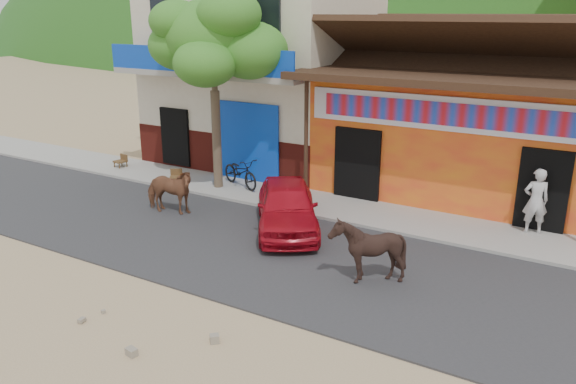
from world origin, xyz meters
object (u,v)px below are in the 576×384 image
at_px(cow_tan, 169,191).
at_px(scooter, 240,172).
at_px(cow_dark, 367,250).
at_px(cafe_chair_left, 120,156).
at_px(red_car, 287,206).
at_px(cafe_chair_right, 176,171).
at_px(pedestrian, 536,201).
at_px(tree, 215,91).

distance_m(cow_tan, scooter, 2.87).
xyz_separation_m(cow_tan, scooter, (0.39, 2.85, -0.11)).
bearing_deg(cow_dark, cafe_chair_left, -101.05).
height_order(red_car, cafe_chair_right, red_car).
distance_m(pedestrian, cafe_chair_left, 13.53).
relative_size(cow_tan, scooter, 0.87).
relative_size(cow_dark, scooter, 0.80).
relative_size(tree, cafe_chair_left, 7.35).
bearing_deg(red_car, cafe_chair_right, 130.65).
bearing_deg(red_car, pedestrian, -6.46).
bearing_deg(scooter, pedestrian, -64.14).
bearing_deg(pedestrian, tree, -17.84).
xyz_separation_m(cow_dark, scooter, (-5.90, 3.93, -0.16)).
bearing_deg(pedestrian, cow_dark, 36.37).
xyz_separation_m(tree, scooter, (0.60, 0.36, -2.54)).
height_order(cow_dark, cafe_chair_left, cow_dark).
distance_m(scooter, pedestrian, 8.52).
height_order(red_car, pedestrian, pedestrian).
height_order(cow_tan, cow_dark, cow_dark).
bearing_deg(cow_dark, pedestrian, 157.20).
bearing_deg(red_car, tree, 119.71).
bearing_deg(tree, cafe_chair_right, -164.47).
xyz_separation_m(cow_dark, pedestrian, (2.60, 4.43, 0.20)).
bearing_deg(pedestrian, scooter, -19.89).
height_order(red_car, scooter, red_car).
bearing_deg(red_car, cafe_chair_left, 133.27).
xyz_separation_m(cow_tan, pedestrian, (8.89, 3.35, 0.26)).
bearing_deg(cafe_chair_left, tree, 8.11).
distance_m(red_car, pedestrian, 6.15).
bearing_deg(cow_tan, tree, -6.90).
relative_size(cow_tan, red_car, 0.42).
relative_size(red_car, pedestrian, 2.23).
height_order(tree, scooter, tree).
relative_size(tree, cow_tan, 3.88).
relative_size(tree, red_car, 1.62).
height_order(tree, cafe_chair_right, tree).
relative_size(red_car, scooter, 2.09).
bearing_deg(tree, cafe_chair_left, 178.63).
relative_size(pedestrian, cafe_chair_left, 2.03).
relative_size(tree, scooter, 3.39).
bearing_deg(tree, cow_dark, -28.73).
relative_size(scooter, cafe_chair_left, 2.17).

